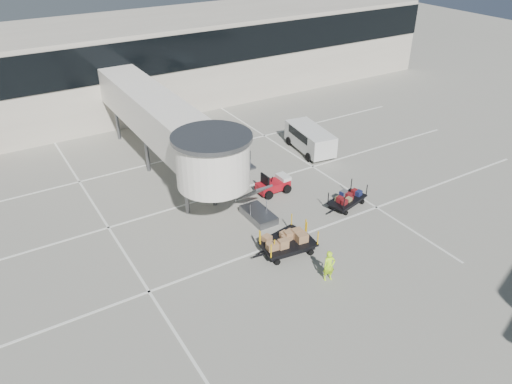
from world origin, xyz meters
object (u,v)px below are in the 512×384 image
box_cart_near (289,245)px  minivan (309,137)px  ground_worker (329,266)px  baggage_tug (274,185)px  box_cart_far (284,238)px  suitcase_cart (347,200)px

box_cart_near → minivan: bearing=55.2°
ground_worker → baggage_tug: bearing=88.5°
box_cart_near → box_cart_far: (0.23, 0.77, -0.10)m
box_cart_near → minivan: 14.26m
suitcase_cart → box_cart_far: bearing=179.0°
suitcase_cart → baggage_tug: bearing=111.9°
suitcase_cart → ground_worker: ground_worker is taller
suitcase_cart → ground_worker: 7.83m
box_cart_near → minivan: size_ratio=0.73×
box_cart_near → box_cart_far: bearing=80.1°
box_cart_far → ground_worker: size_ratio=1.93×
box_cart_far → minivan: 13.54m
baggage_tug → ground_worker: (-2.69, -9.44, 0.34)m
suitcase_cart → box_cart_far: box_cart_far is taller
baggage_tug → ground_worker: size_ratio=1.33×
box_cart_near → ground_worker: 3.09m
suitcase_cart → ground_worker: size_ratio=1.92×
baggage_tug → box_cart_near: 7.16m
ground_worker → minivan: minivan is taller
baggage_tug → minivan: (6.24, 4.28, 0.59)m
baggage_tug → suitcase_cart: bearing=-54.9°
box_cart_near → ground_worker: bearing=-74.0°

